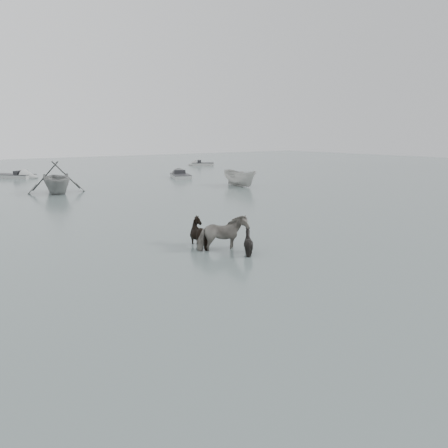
{
  "coord_description": "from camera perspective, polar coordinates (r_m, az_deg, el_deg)",
  "views": [
    {
      "loc": [
        -9.55,
        -11.86,
        4.42
      ],
      "look_at": [
        -0.0,
        1.37,
        1.0
      ],
      "focal_mm": 35.0,
      "sensor_mm": 36.0,
      "label": 1
    }
  ],
  "objects": [
    {
      "name": "rowboat_trail",
      "position": [
        34.88,
        -21.09,
        5.87
      ],
      "size": [
        4.93,
        5.47,
        2.54
      ],
      "primitive_type": "imported",
      "rotation": [
        0.0,
        0.0,
        2.97
      ],
      "color": "gray",
      "rests_on": "ground"
    },
    {
      "name": "skiff_port",
      "position": [
        43.91,
        -5.68,
        6.49
      ],
      "size": [
        3.24,
        5.22,
        0.75
      ],
      "primitive_type": null,
      "rotation": [
        0.0,
        0.0,
        1.21
      ],
      "color": "#A0A2A0",
      "rests_on": "ground"
    },
    {
      "name": "pony_dark",
      "position": [
        17.34,
        -2.78,
        -0.54
      ],
      "size": [
        1.56,
        1.69,
        1.42
      ],
      "primitive_type": "imported",
      "rotation": [
        0.0,
        0.0,
        1.86
      ],
      "color": "black",
      "rests_on": "ground"
    },
    {
      "name": "skiff_star",
      "position": [
        60.78,
        -2.77,
        8.01
      ],
      "size": [
        4.31,
        3.6,
        0.75
      ],
      "primitive_type": null,
      "rotation": [
        0.0,
        0.0,
        2.56
      ],
      "color": "#ABABA6",
      "rests_on": "ground"
    },
    {
      "name": "skiff_mid",
      "position": [
        48.53,
        -25.83,
        5.88
      ],
      "size": [
        4.95,
        5.66,
        0.75
      ],
      "primitive_type": null,
      "rotation": [
        0.0,
        0.0,
        -0.9
      ],
      "color": "#A3A6A3",
      "rests_on": "ground"
    },
    {
      "name": "boat_small",
      "position": [
        36.93,
        2.12,
        6.17
      ],
      "size": [
        1.68,
        4.08,
        1.55
      ],
      "primitive_type": "imported",
      "rotation": [
        0.0,
        0.0,
        -0.04
      ],
      "color": "#B3B3AE",
      "rests_on": "ground"
    },
    {
      "name": "pony_pinto",
      "position": [
        16.58,
        -0.22,
        -0.75
      ],
      "size": [
        2.06,
        1.32,
        1.61
      ],
      "primitive_type": "imported",
      "rotation": [
        0.0,
        0.0,
        1.32
      ],
      "color": "black",
      "rests_on": "ground"
    },
    {
      "name": "pony_black",
      "position": [
        16.32,
        3.18,
        -1.76
      ],
      "size": [
        1.24,
        1.14,
        1.17
      ],
      "primitive_type": "imported",
      "rotation": [
        0.0,
        0.0,
        1.78
      ],
      "color": "black",
      "rests_on": "ground"
    },
    {
      "name": "ground",
      "position": [
        15.85,
        2.9,
        -4.36
      ],
      "size": [
        140.0,
        140.0,
        0.0
      ],
      "primitive_type": "plane",
      "color": "#556562",
      "rests_on": "ground"
    }
  ]
}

